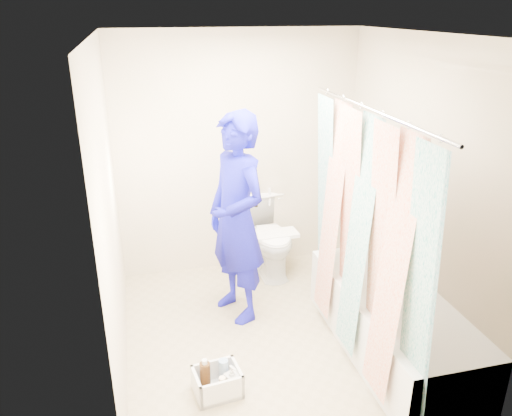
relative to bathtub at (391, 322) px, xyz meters
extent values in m
plane|color=tan|center=(-0.85, 0.43, -0.27)|extent=(2.60, 2.60, 0.00)
cube|color=white|center=(-0.85, 0.43, 2.13)|extent=(2.40, 2.60, 0.02)
cube|color=#C8B39A|center=(-0.85, 1.73, 0.93)|extent=(2.40, 0.02, 2.40)
cube|color=#C8B39A|center=(-0.85, -0.88, 0.93)|extent=(2.40, 0.02, 2.40)
cube|color=#C8B39A|center=(-2.05, 0.43, 0.93)|extent=(0.02, 2.60, 2.40)
cube|color=#C8B39A|center=(0.35, 0.43, 0.93)|extent=(0.02, 2.60, 2.40)
cube|color=silver|center=(0.00, 0.00, -0.02)|extent=(0.70, 1.75, 0.50)
cube|color=white|center=(0.00, 0.00, 0.19)|extent=(0.58, 1.63, 0.06)
cylinder|color=silver|center=(-0.33, 0.00, 1.68)|extent=(0.02, 1.90, 0.02)
cube|color=silver|center=(-0.33, 0.00, 0.75)|extent=(0.06, 1.75, 1.80)
imported|color=white|center=(-0.58, 1.51, 0.13)|extent=(0.47, 0.79, 0.79)
cube|color=white|center=(-0.58, 1.38, 0.20)|extent=(0.49, 0.23, 0.04)
cylinder|color=black|center=(-0.67, 1.71, 0.49)|extent=(0.04, 0.04, 0.23)
cylinder|color=#C48417|center=(-0.67, 1.71, 0.62)|extent=(0.06, 0.06, 0.03)
cylinder|color=silver|center=(-0.53, 1.72, 0.47)|extent=(0.03, 0.03, 0.19)
imported|color=#103FA1|center=(-1.06, 0.82, 0.64)|extent=(0.65, 0.78, 1.82)
cube|color=silver|center=(-1.42, -0.15, -0.25)|extent=(0.35, 0.30, 0.03)
cube|color=silver|center=(-1.57, -0.17, -0.17)|extent=(0.05, 0.26, 0.19)
cube|color=silver|center=(-1.27, -0.13, -0.17)|extent=(0.05, 0.26, 0.19)
cube|color=silver|center=(-1.41, -0.26, -0.17)|extent=(0.32, 0.06, 0.19)
cube|color=silver|center=(-1.44, -0.03, -0.17)|extent=(0.32, 0.06, 0.19)
cylinder|color=#3E230C|center=(-1.50, -0.11, -0.13)|extent=(0.08, 0.08, 0.22)
cylinder|color=white|center=(-1.36, -0.09, -0.14)|extent=(0.07, 0.07, 0.19)
cylinder|color=#F7E2C1|center=(-1.39, -0.20, -0.17)|extent=(0.05, 0.05, 0.14)
cylinder|color=#3E230C|center=(-1.49, -0.22, -0.20)|extent=(0.06, 0.06, 0.06)
cylinder|color=gold|center=(-1.49, -0.22, -0.16)|extent=(0.07, 0.07, 0.01)
imported|color=silver|center=(-1.32, -0.18, -0.13)|extent=(0.13, 0.13, 0.21)
camera|label=1|loc=(-1.84, -2.95, 2.30)|focal=35.00mm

